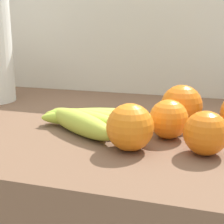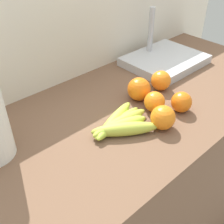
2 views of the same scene
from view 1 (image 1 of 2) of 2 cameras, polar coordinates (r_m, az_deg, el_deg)
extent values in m
cube|color=silver|center=(1.12, 3.25, -10.92)|extent=(2.12, 0.06, 1.30)
ellipsoid|color=#B2C03F|center=(0.63, -5.55, -1.85)|extent=(0.20, 0.15, 0.04)
ellipsoid|color=gold|center=(0.65, -5.70, -1.96)|extent=(0.16, 0.11, 0.03)
ellipsoid|color=#ACCE3F|center=(0.65, -4.66, -1.47)|extent=(0.19, 0.09, 0.04)
ellipsoid|color=#B1CB3F|center=(0.66, -4.33, -1.43)|extent=(0.19, 0.06, 0.04)
ellipsoid|color=#B1BC3F|center=(0.66, -3.41, -1.26)|extent=(0.21, 0.05, 0.04)
ellipsoid|color=#A9BD3F|center=(0.67, -3.22, -1.35)|extent=(0.21, 0.06, 0.03)
ellipsoid|color=#B3CF3F|center=(0.68, -2.88, -0.84)|extent=(0.22, 0.11, 0.04)
sphere|color=orange|center=(0.61, 9.65, -1.22)|extent=(0.07, 0.07, 0.07)
sphere|color=orange|center=(0.55, 15.72, -3.50)|extent=(0.07, 0.07, 0.07)
sphere|color=orange|center=(0.54, 3.10, -2.62)|extent=(0.08, 0.08, 0.08)
sphere|color=orange|center=(0.69, 11.80, 1.08)|extent=(0.08, 0.08, 0.08)
camera|label=2|loc=(0.81, -73.50, 32.15)|focal=45.38mm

